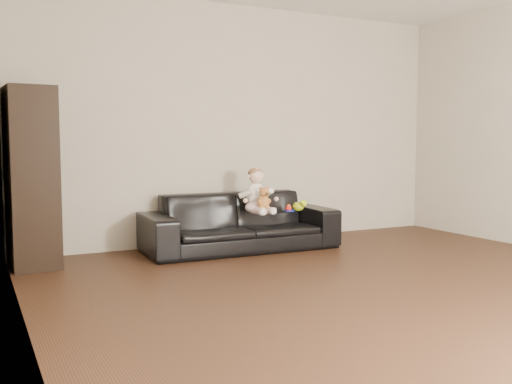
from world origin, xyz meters
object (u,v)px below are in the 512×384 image
toy_rattle (289,208)px  baby (257,193)px  sofa (240,222)px  teddy_bear (264,199)px  toy_green (298,206)px  toy_blue_disc (289,211)px  cabinet (32,178)px

toy_rattle → baby: bearing=179.8°
sofa → baby: bearing=-36.8°
sofa → teddy_bear: teddy_bear is taller
baby → toy_green: (0.49, -0.01, -0.16)m
baby → toy_blue_disc: baby is taller
sofa → cabinet: cabinet is taller
toy_rattle → toy_green: bearing=-4.4°
sofa → toy_blue_disc: sofa is taller
teddy_bear → toy_rattle: teddy_bear is taller
toy_green → toy_rattle: 0.11m
baby → toy_blue_disc: 0.44m
cabinet → toy_rattle: cabinet is taller
sofa → toy_rattle: sofa is taller
cabinet → teddy_bear: 2.17m
toy_green → toy_rattle: (-0.11, 0.01, -0.02)m
toy_blue_disc → sofa: bearing=169.8°
teddy_bear → toy_green: teddy_bear is taller
sofa → toy_rattle: (0.51, -0.11, 0.12)m
cabinet → toy_rattle: size_ratio=24.24×
toy_green → sofa: bearing=169.3°
teddy_bear → toy_blue_disc: bearing=11.7°
cabinet → teddy_bear: bearing=-12.6°
baby → toy_rattle: 0.42m
baby → toy_rattle: (0.38, -0.00, -0.17)m
teddy_bear → toy_blue_disc: teddy_bear is taller
cabinet → baby: size_ratio=3.41×
cabinet → toy_rattle: bearing=-8.0°
toy_rattle → toy_blue_disc: 0.03m
cabinet → baby: (2.12, -0.21, -0.21)m
sofa → toy_blue_disc: 0.55m
sofa → toy_green: bearing=-9.0°
baby → teddy_bear: size_ratio=2.05×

